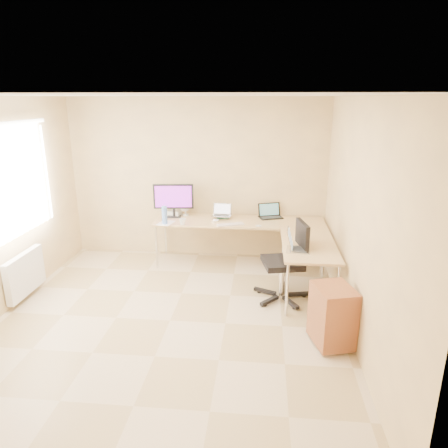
# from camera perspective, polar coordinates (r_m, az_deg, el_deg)

# --- Properties ---
(floor) EXTENTS (4.50, 4.50, 0.00)m
(floor) POSITION_cam_1_polar(r_m,az_deg,el_deg) (5.11, -7.55, -13.22)
(floor) COLOR #C7B18E
(floor) RESTS_ON ground
(ceiling) EXTENTS (4.50, 4.50, 0.00)m
(ceiling) POSITION_cam_1_polar(r_m,az_deg,el_deg) (4.41, -8.92, 17.35)
(ceiling) COLOR white
(ceiling) RESTS_ON ground
(wall_back) EXTENTS (4.50, 0.00, 4.50)m
(wall_back) POSITION_cam_1_polar(r_m,az_deg,el_deg) (6.74, -3.74, 6.28)
(wall_back) COLOR #E1C07F
(wall_back) RESTS_ON ground
(wall_front) EXTENTS (4.50, 0.00, 4.50)m
(wall_front) POSITION_cam_1_polar(r_m,az_deg,el_deg) (2.62, -19.87, -13.00)
(wall_front) COLOR #E1C07F
(wall_front) RESTS_ON ground
(wall_right) EXTENTS (0.00, 4.50, 4.50)m
(wall_right) POSITION_cam_1_polar(r_m,az_deg,el_deg) (4.58, 18.28, 0.17)
(wall_right) COLOR #E1C07F
(wall_right) RESTS_ON ground
(desk_main) EXTENTS (2.65, 0.70, 0.73)m
(desk_main) POSITION_cam_1_polar(r_m,az_deg,el_deg) (6.52, 2.16, -2.59)
(desk_main) COLOR tan
(desk_main) RESTS_ON ground
(desk_return) EXTENTS (0.70, 1.30, 0.73)m
(desk_return) POSITION_cam_1_polar(r_m,az_deg,el_deg) (5.62, 11.57, -6.31)
(desk_return) COLOR tan
(desk_return) RESTS_ON ground
(monitor) EXTENTS (0.66, 0.27, 0.55)m
(monitor) POSITION_cam_1_polar(r_m,az_deg,el_deg) (6.58, -7.05, 3.27)
(monitor) COLOR black
(monitor) RESTS_ON desk_main
(book_stack) EXTENTS (0.26, 0.30, 0.04)m
(book_stack) POSITION_cam_1_polar(r_m,az_deg,el_deg) (6.62, -0.34, 1.23)
(book_stack) COLOR #135F46
(book_stack) RESTS_ON desk_main
(laptop_center) EXTENTS (0.31, 0.25, 0.19)m
(laptop_center) POSITION_cam_1_polar(r_m,az_deg,el_deg) (6.48, -0.34, 1.95)
(laptop_center) COLOR silver
(laptop_center) RESTS_ON desk_main
(laptop_black) EXTENTS (0.43, 0.37, 0.23)m
(laptop_black) POSITION_cam_1_polar(r_m,az_deg,el_deg) (6.56, 6.57, 1.82)
(laptop_black) COLOR black
(laptop_black) RESTS_ON desk_main
(keyboard) EXTENTS (0.42, 0.26, 0.02)m
(keyboard) POSITION_cam_1_polar(r_m,az_deg,el_deg) (6.18, 0.93, -0.07)
(keyboard) COLOR beige
(keyboard) RESTS_ON desk_main
(mouse) EXTENTS (0.09, 0.07, 0.03)m
(mouse) POSITION_cam_1_polar(r_m,az_deg,el_deg) (6.11, 4.85, -0.25)
(mouse) COLOR silver
(mouse) RESTS_ON desk_main
(mug) EXTENTS (0.11, 0.11, 0.10)m
(mug) POSITION_cam_1_polar(r_m,az_deg,el_deg) (6.22, -5.81, 0.33)
(mug) COLOR silver
(mug) RESTS_ON desk_main
(cd_stack) EXTENTS (0.13, 0.13, 0.03)m
(cd_stack) POSITION_cam_1_polar(r_m,az_deg,el_deg) (6.36, -1.21, 0.49)
(cd_stack) COLOR silver
(cd_stack) RESTS_ON desk_main
(water_bottle) EXTENTS (0.10, 0.10, 0.29)m
(water_bottle) POSITION_cam_1_polar(r_m,az_deg,el_deg) (6.25, -8.31, 1.24)
(water_bottle) COLOR #5E8CDC
(water_bottle) RESTS_ON desk_main
(papers) EXTENTS (0.26, 0.32, 0.01)m
(papers) POSITION_cam_1_polar(r_m,az_deg,el_deg) (6.34, -8.15, 0.14)
(papers) COLOR white
(papers) RESTS_ON desk_main
(white_box) EXTENTS (0.28, 0.23, 0.09)m
(white_box) POSITION_cam_1_polar(r_m,az_deg,el_deg) (6.74, -7.06, 1.58)
(white_box) COLOR silver
(white_box) RESTS_ON desk_main
(desk_fan) EXTENTS (0.26, 0.26, 0.27)m
(desk_fan) POSITION_cam_1_polar(r_m,az_deg,el_deg) (6.67, -5.41, 2.31)
(desk_fan) COLOR silver
(desk_fan) RESTS_ON desk_main
(black_cup) EXTENTS (0.09, 0.09, 0.13)m
(black_cup) POSITION_cam_1_polar(r_m,az_deg,el_deg) (6.12, 10.51, 0.04)
(black_cup) COLOR black
(black_cup) RESTS_ON desk_main
(laptop_return) EXTENTS (0.36, 0.30, 0.23)m
(laptop_return) POSITION_cam_1_polar(r_m,az_deg,el_deg) (5.21, 10.38, -2.48)
(laptop_return) COLOR silver
(laptop_return) RESTS_ON desk_return
(office_chair) EXTENTS (0.76, 0.76, 1.07)m
(office_chair) POSITION_cam_1_polar(r_m,az_deg,el_deg) (5.42, 8.16, -5.48)
(office_chair) COLOR black
(office_chair) RESTS_ON ground
(cabinet) EXTENTS (0.49, 0.55, 0.64)m
(cabinet) POSITION_cam_1_polar(r_m,az_deg,el_deg) (4.60, 14.91, -12.20)
(cabinet) COLOR #A06637
(cabinet) RESTS_ON ground
(radiator) EXTENTS (0.09, 0.80, 0.55)m
(radiator) POSITION_cam_1_polar(r_m,az_deg,el_deg) (6.04, -26.05, -6.26)
(radiator) COLOR white
(radiator) RESTS_ON ground
(window) EXTENTS (0.10, 1.80, 1.40)m
(window) POSITION_cam_1_polar(r_m,az_deg,el_deg) (5.72, -27.79, 4.90)
(window) COLOR white
(window) RESTS_ON wall_left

